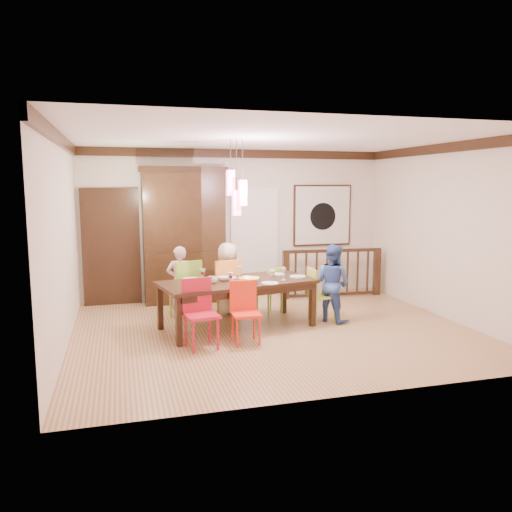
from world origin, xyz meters
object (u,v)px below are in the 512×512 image
object	(u,v)px
person_far_left	(180,282)
person_end_right	(333,283)
chair_far_left	(185,285)
china_hutch	(184,235)
person_far_mid	(228,279)
dining_table	(237,285)
chair_end_right	(322,291)
balustrade	(332,272)

from	to	relation	value
person_far_left	person_end_right	world-z (taller)	person_end_right
chair_far_left	china_hutch	distance (m)	1.42
person_end_right	person_far_left	bearing A→B (deg)	37.44
china_hutch	person_far_mid	size ratio (longest dim) A/B	2.05
person_far_left	person_end_right	xyz separation A→B (m)	(2.37, -0.93, 0.03)
dining_table	person_far_left	size ratio (longest dim) A/B	2.09
person_end_right	chair_end_right	bearing A→B (deg)	51.88
chair_far_left	china_hutch	xyz separation A→B (m)	(0.17, 1.22, 0.71)
chair_end_right	china_hutch	size ratio (longest dim) A/B	0.35
dining_table	balustrade	distance (m)	2.86
person_end_right	china_hutch	bearing A→B (deg)	15.64
balustrade	person_end_right	bearing A→B (deg)	-109.96
dining_table	chair_end_right	size ratio (longest dim) A/B	2.86
chair_end_right	person_end_right	world-z (taller)	person_end_right
chair_end_right	balustrade	size ratio (longest dim) A/B	0.43
dining_table	china_hutch	xyz separation A→B (m)	(-0.55, 1.99, 0.60)
dining_table	chair_far_left	world-z (taller)	chair_far_left
chair_end_right	person_far_mid	world-z (taller)	person_far_mid
dining_table	person_far_left	xyz separation A→B (m)	(-0.78, 0.91, -0.07)
chair_end_right	person_far_left	world-z (taller)	person_far_left
dining_table	person_far_mid	bearing A→B (deg)	75.55
chair_end_right	person_far_mid	size ratio (longest dim) A/B	0.71
chair_far_left	dining_table	bearing A→B (deg)	117.86
dining_table	person_end_right	bearing A→B (deg)	-12.45
dining_table	chair_far_left	bearing A→B (deg)	121.45
dining_table	china_hutch	size ratio (longest dim) A/B	0.99
dining_table	chair_end_right	xyz separation A→B (m)	(1.42, -0.00, -0.17)
person_far_mid	person_end_right	distance (m)	1.79
china_hutch	person_far_mid	world-z (taller)	china_hutch
chair_far_left	person_end_right	bearing A→B (deg)	145.90
dining_table	china_hutch	distance (m)	2.15
china_hutch	balustrade	bearing A→B (deg)	-6.85
dining_table	chair_far_left	xyz separation A→B (m)	(-0.72, 0.77, -0.10)
chair_far_left	person_end_right	xyz separation A→B (m)	(2.31, -0.79, 0.06)
dining_table	balustrade	bearing A→B (deg)	23.58
china_hutch	balustrade	size ratio (longest dim) A/B	1.25
dining_table	china_hutch	bearing A→B (deg)	93.80
balustrade	person_far_mid	xyz separation A→B (m)	(-2.29, -0.78, 0.12)
person_end_right	person_far_mid	bearing A→B (deg)	29.02
balustrade	china_hutch	bearing A→B (deg)	177.07
chair_far_left	person_end_right	size ratio (longest dim) A/B	0.79
china_hutch	person_far_left	xyz separation A→B (m)	(-0.23, -1.08, -0.68)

